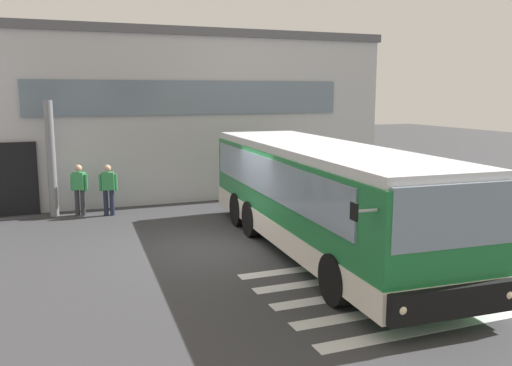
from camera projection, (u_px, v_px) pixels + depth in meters
The scene contains 8 objects.
ground_plane at pixel (216, 248), 14.01m from camera, with size 80.00×90.00×0.02m, color #353538.
bay_paint_stripes at pixel (372, 292), 10.86m from camera, with size 4.40×3.96×0.01m.
terminal_building at pixel (125, 112), 23.87m from camera, with size 19.18×13.80×6.26m.
entry_support_column at pixel (51, 159), 17.29m from camera, with size 0.28×0.28×3.74m, color slate.
bus_main_foreground at pixel (320, 200), 13.43m from camera, with size 3.52×10.53×2.70m.
passenger_near_column at pixel (79, 187), 17.53m from camera, with size 0.52×0.38×1.68m.
passenger_by_doorway at pixel (108, 186), 17.54m from camera, with size 0.57×0.44×1.68m.
safety_bollard_yellow at pixel (265, 198), 18.26m from camera, with size 0.18×0.18×0.90m, color yellow.
Camera 1 is at (-3.93, -13.00, 3.98)m, focal length 37.81 mm.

